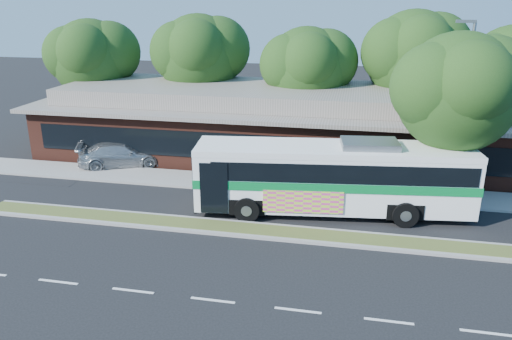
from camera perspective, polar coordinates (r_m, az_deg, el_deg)
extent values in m
plane|color=black|center=(22.31, -1.34, -7.64)|extent=(120.00, 120.00, 0.00)
cube|color=#445423|center=(22.80, -1.01, -6.81)|extent=(26.00, 1.10, 0.15)
cube|color=gray|center=(28.03, 1.55, -1.74)|extent=(44.00, 2.60, 0.12)
cube|color=black|center=(38.35, -24.94, 2.15)|extent=(14.00, 12.00, 0.01)
cube|color=#502319|center=(33.79, 3.54, 4.64)|extent=(32.00, 10.00, 3.20)
cube|color=slate|center=(33.40, 3.60, 7.49)|extent=(33.20, 11.20, 0.24)
cube|color=slate|center=(33.28, 3.62, 8.55)|extent=(30.00, 8.00, 1.00)
cube|color=black|center=(28.97, 2.12, 2.38)|extent=(30.00, 0.06, 1.60)
cylinder|color=slate|center=(26.50, 22.48, 5.60)|extent=(0.16, 0.16, 9.00)
cube|color=slate|center=(25.86, 22.88, 15.39)|extent=(0.90, 0.18, 0.14)
cylinder|color=black|center=(40.35, -17.76, 6.73)|extent=(0.44, 0.44, 3.99)
sphere|color=#1E3B13|center=(39.77, -18.31, 11.98)|extent=(5.80, 5.80, 5.80)
sphere|color=#1E3B13|center=(39.48, -16.38, 12.81)|extent=(4.52, 4.52, 4.52)
cylinder|color=black|center=(38.06, -6.36, 6.98)|extent=(0.44, 0.44, 4.20)
sphere|color=#1E3B13|center=(37.44, -6.58, 12.83)|extent=(6.00, 6.00, 6.00)
sphere|color=#1E3B13|center=(37.43, -4.37, 13.63)|extent=(4.68, 4.68, 4.68)
cylinder|color=black|center=(35.53, 5.61, 5.79)|extent=(0.44, 0.44, 3.78)
sphere|color=#1E3B13|center=(34.88, 5.80, 11.50)|extent=(5.60, 5.60, 5.60)
sphere|color=#1E3B13|center=(35.14, 7.99, 12.21)|extent=(4.37, 4.37, 4.37)
cylinder|color=black|center=(36.43, 16.87, 5.90)|extent=(0.44, 0.44, 4.41)
sphere|color=#1E3B13|center=(35.78, 17.50, 12.24)|extent=(6.20, 6.20, 6.20)
sphere|color=#1E3B13|center=(36.35, 19.75, 12.89)|extent=(4.84, 4.84, 4.84)
cylinder|color=black|center=(36.61, 26.34, 4.34)|extent=(0.44, 0.44, 3.86)
sphere|color=#1E3B13|center=(35.97, 27.20, 9.99)|extent=(5.80, 5.80, 5.80)
cube|color=white|center=(24.31, 8.76, -0.73)|extent=(13.35, 4.36, 3.01)
cube|color=black|center=(24.14, 9.61, 0.60)|extent=(12.31, 4.29, 0.90)
cube|color=white|center=(23.88, 8.93, 2.38)|extent=(13.37, 4.38, 0.28)
cube|color=#057833|center=(24.34, 8.75, -0.93)|extent=(13.42, 4.43, 0.42)
cube|color=black|center=(24.56, -6.67, 0.47)|extent=(0.36, 2.44, 1.87)
cube|color=black|center=(25.46, 23.76, 0.43)|extent=(0.34, 2.27, 1.21)
cube|color=#E04290|center=(23.19, 5.39, -3.66)|extent=(3.69, 0.51, 1.09)
cube|color=slate|center=(23.99, 12.87, 2.90)|extent=(2.81, 2.05, 0.33)
cylinder|color=black|center=(23.53, -1.06, -4.54)|extent=(1.24, 0.54, 1.20)
cylinder|color=black|center=(26.06, -0.48, -2.12)|extent=(1.24, 0.54, 1.20)
cylinder|color=black|center=(24.00, 16.67, -4.90)|extent=(1.24, 0.54, 1.20)
cylinder|color=black|center=(26.48, 15.52, -2.50)|extent=(1.24, 0.54, 1.20)
imported|color=#9DA0A3|center=(32.26, -15.09, 1.75)|extent=(5.70, 4.10, 1.53)
cylinder|color=black|center=(26.38, 21.03, 0.18)|extent=(0.44, 0.44, 4.11)
sphere|color=#1E3B13|center=(25.49, 22.04, 8.19)|extent=(5.67, 5.67, 5.67)
sphere|color=#1E3B13|center=(26.09, 24.79, 9.07)|extent=(4.43, 4.43, 4.43)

